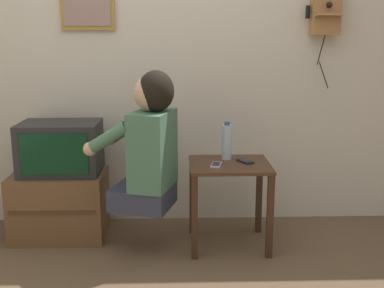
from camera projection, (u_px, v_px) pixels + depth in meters
name	position (u px, v px, depth m)	size (l,w,h in m)	color
wall_back	(173.00, 51.00, 3.47)	(6.80, 0.05, 2.55)	beige
side_table	(229.00, 181.00, 3.17)	(0.52, 0.46, 0.57)	#422819
person	(149.00, 143.00, 3.00)	(0.59, 0.49, 0.88)	#2D3347
tv_stand	(60.00, 205.00, 3.36)	(0.63, 0.44, 0.46)	brown
television	(61.00, 148.00, 3.29)	(0.53, 0.38, 0.35)	#232326
wall_phone_antique	(326.00, 9.00, 3.36)	(0.24, 0.18, 0.77)	#9E6B3D
framed_picture	(87.00, 0.00, 3.34)	(0.38, 0.03, 0.41)	olive
cell_phone_held	(216.00, 165.00, 3.08)	(0.09, 0.13, 0.01)	silver
cell_phone_spare	(245.00, 161.00, 3.17)	(0.11, 0.14, 0.01)	black
water_bottle	(227.00, 142.00, 3.22)	(0.07, 0.07, 0.25)	#ADC6DB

